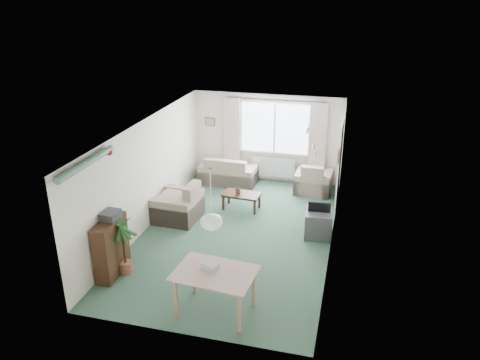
% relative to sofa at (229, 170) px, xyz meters
% --- Properties ---
extents(ground, '(6.50, 6.50, 0.00)m').
position_rel_sofa_xyz_m(ground, '(0.95, -2.75, -0.38)').
color(ground, '#325440').
extents(window, '(1.80, 0.03, 1.30)m').
position_rel_sofa_xyz_m(window, '(1.15, 0.48, 1.12)').
color(window, white).
extents(curtain_rod, '(2.60, 0.03, 0.03)m').
position_rel_sofa_xyz_m(curtain_rod, '(1.15, 0.40, 1.89)').
color(curtain_rod, black).
extents(curtain_left, '(0.45, 0.08, 2.00)m').
position_rel_sofa_xyz_m(curtain_left, '(0.00, 0.38, 0.89)').
color(curtain_left, beige).
extents(curtain_right, '(0.45, 0.08, 2.00)m').
position_rel_sofa_xyz_m(curtain_right, '(2.30, 0.38, 0.89)').
color(curtain_right, beige).
extents(radiator, '(1.20, 0.10, 0.55)m').
position_rel_sofa_xyz_m(radiator, '(1.15, 0.44, 0.02)').
color(radiator, white).
extents(doorway, '(0.03, 0.95, 2.00)m').
position_rel_sofa_xyz_m(doorway, '(2.94, -0.55, 0.62)').
color(doorway, black).
extents(pendant_lamp, '(0.36, 0.36, 0.36)m').
position_rel_sofa_xyz_m(pendant_lamp, '(1.15, -5.05, 1.10)').
color(pendant_lamp, white).
extents(tinsel_garland, '(1.60, 1.60, 0.12)m').
position_rel_sofa_xyz_m(tinsel_garland, '(-0.97, -5.05, 1.90)').
color(tinsel_garland, '#196626').
extents(bauble_cluster_a, '(0.20, 0.20, 0.20)m').
position_rel_sofa_xyz_m(bauble_cluster_a, '(2.25, -1.85, 1.84)').
color(bauble_cluster_a, silver).
extents(bauble_cluster_b, '(0.20, 0.20, 0.20)m').
position_rel_sofa_xyz_m(bauble_cluster_b, '(2.55, -3.05, 1.84)').
color(bauble_cluster_b, silver).
extents(wall_picture_back, '(0.28, 0.03, 0.22)m').
position_rel_sofa_xyz_m(wall_picture_back, '(-0.65, 0.48, 1.17)').
color(wall_picture_back, brown).
extents(wall_picture_right, '(0.03, 0.24, 0.30)m').
position_rel_sofa_xyz_m(wall_picture_right, '(2.93, -1.55, 1.17)').
color(wall_picture_right, brown).
extents(sofa, '(1.54, 0.86, 0.76)m').
position_rel_sofa_xyz_m(sofa, '(0.00, 0.00, 0.00)').
color(sofa, beige).
rests_on(sofa, ground).
extents(armchair_corner, '(0.94, 0.90, 0.81)m').
position_rel_sofa_xyz_m(armchair_corner, '(2.30, -0.02, 0.03)').
color(armchair_corner, beige).
rests_on(armchair_corner, ground).
extents(armchair_left, '(1.00, 1.05, 0.89)m').
position_rel_sofa_xyz_m(armchair_left, '(-0.55, -2.35, 0.07)').
color(armchair_left, beige).
rests_on(armchair_left, ground).
extents(coffee_table, '(0.92, 0.56, 0.40)m').
position_rel_sofa_xyz_m(coffee_table, '(0.74, -1.49, -0.18)').
color(coffee_table, black).
rests_on(coffee_table, ground).
extents(photo_frame, '(0.12, 0.04, 0.16)m').
position_rel_sofa_xyz_m(photo_frame, '(0.67, -1.55, 0.10)').
color(photo_frame, brown).
rests_on(photo_frame, coffee_table).
extents(bookshelf, '(0.34, 0.90, 1.09)m').
position_rel_sofa_xyz_m(bookshelf, '(-0.89, -4.75, 0.17)').
color(bookshelf, black).
rests_on(bookshelf, ground).
extents(hifi_box, '(0.29, 0.36, 0.14)m').
position_rel_sofa_xyz_m(hifi_box, '(-0.89, -4.66, 0.78)').
color(hifi_box, '#323337').
rests_on(hifi_box, bookshelf).
extents(houseplant, '(0.63, 0.63, 1.19)m').
position_rel_sofa_xyz_m(houseplant, '(-0.67, -4.67, 0.22)').
color(houseplant, '#1C542D').
rests_on(houseplant, ground).
extents(dining_table, '(1.24, 0.89, 0.74)m').
position_rel_sofa_xyz_m(dining_table, '(1.28, -5.35, -0.01)').
color(dining_table, tan).
rests_on(dining_table, ground).
extents(gift_box, '(0.30, 0.25, 0.12)m').
position_rel_sofa_xyz_m(gift_box, '(1.18, -5.28, 0.42)').
color(gift_box, silver).
rests_on(gift_box, dining_table).
extents(tv_cube, '(0.61, 0.66, 0.56)m').
position_rel_sofa_xyz_m(tv_cube, '(2.65, -2.35, -0.10)').
color(tv_cube, '#323236').
rests_on(tv_cube, ground).
extents(pet_bed, '(0.61, 0.61, 0.10)m').
position_rel_sofa_xyz_m(pet_bed, '(2.60, -1.88, -0.33)').
color(pet_bed, navy).
rests_on(pet_bed, ground).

